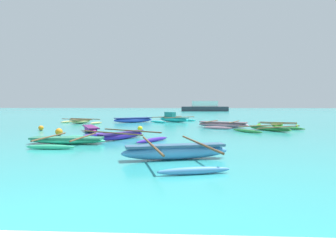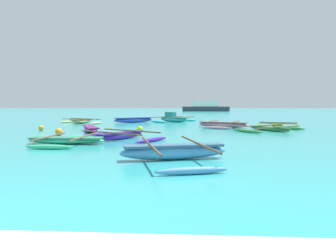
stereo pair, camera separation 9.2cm
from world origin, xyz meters
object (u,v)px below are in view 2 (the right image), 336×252
Objects in this scene: mooring_buoy_2 at (140,128)px; moored_boat_3 at (223,125)px; moored_boat_5 at (90,129)px; mooring_buoy_0 at (41,128)px; moored_boat_7 at (174,152)px; distant_ferry at (206,107)px; moored_boat_4 at (270,129)px; mooring_buoy_1 at (59,132)px; moored_boat_9 at (173,119)px; moored_boat_2 at (134,120)px; moored_boat_0 at (67,140)px; moored_boat_1 at (81,121)px; moored_boat_8 at (121,136)px; moored_boat_6 at (278,125)px.

moored_boat_3 is at bearing 27.89° from mooring_buoy_2.
moored_boat_5 is 10.40× the size of mooring_buoy_0.
moored_boat_7 reaches higher than mooring_buoy_0.
distant_ferry is at bearing 81.39° from mooring_buoy_2.
moored_boat_5 is 3.23m from mooring_buoy_2.
mooring_buoy_2 is at bearing -128.62° from moored_boat_3.
distant_ferry is (-0.74, 52.20, 0.85)m from moored_boat_4.
moored_boat_5 is 8.54× the size of mooring_buoy_1.
moored_boat_9 is at bearing 79.81° from mooring_buoy_2.
moored_boat_0 is at bearing -123.13° from moored_boat_2.
moored_boat_1 is at bearing 167.90° from moored_boat_2.
moored_boat_3 is 0.82× the size of moored_boat_9.
moored_boat_8 is (6.33, -12.02, -0.02)m from moored_boat_1.
moored_boat_4 is 15.58m from mooring_buoy_0.
mooring_buoy_0 is (-17.22, -4.26, 0.02)m from moored_boat_6.
moored_boat_4 is at bearing -18.40° from moored_boat_3.
moored_boat_2 is at bearing -102.83° from distant_ferry.
moored_boat_1 is 13.58m from moored_boat_8.
moored_boat_7 is (5.81, -9.39, 0.06)m from moored_boat_5.
moored_boat_3 is 1.07× the size of moored_boat_6.
distant_ferry is at bearing 45.59° from moored_boat_2.
moored_boat_9 is (4.99, 10.99, 0.12)m from moored_boat_5.
moored_boat_6 is at bearing 26.67° from mooring_buoy_1.
distant_ferry reaches higher than mooring_buoy_1.
moored_boat_5 is (-9.07, -3.87, -0.03)m from moored_boat_3.
moored_boat_3 reaches higher than moored_boat_8.
mooring_buoy_2 is at bearing 35.57° from mooring_buoy_1.
moored_boat_7 reaches higher than mooring_buoy_2.
mooring_buoy_1 is at bearing 118.44° from moored_boat_0.
moored_boat_4 is 52.21m from distant_ferry.
moored_boat_5 is 0.76× the size of moored_boat_9.
moored_boat_1 reaches higher than mooring_buoy_2.
moored_boat_4 is (10.72, -8.37, -0.11)m from moored_boat_2.
moored_boat_0 is at bearing 162.28° from moored_boat_8.
moored_boat_8 is 8.09m from mooring_buoy_0.
moored_boat_4 is 15.14× the size of mooring_buoy_2.
moored_boat_1 reaches higher than mooring_buoy_0.
moored_boat_8 is at bearing -98.17° from distant_ferry.
moored_boat_3 reaches higher than moored_boat_5.
moored_boat_8 reaches higher than mooring_buoy_0.
moored_boat_0 is 0.75× the size of moored_boat_8.
moored_boat_9 is at bearing 77.81° from moored_boat_7.
moored_boat_7 is (-6.07, -10.74, 0.11)m from moored_boat_4.
mooring_buoy_0 is at bearing -157.06° from moored_boat_1.
moored_boat_8 is at bearing -93.18° from mooring_buoy_2.
moored_boat_0 is 60.25m from distant_ferry.
distant_ferry is (6.15, 42.56, 0.68)m from moored_boat_9.
moored_boat_2 is 0.79× the size of moored_boat_8.
moored_boat_3 is (7.91, -5.85, -0.03)m from moored_boat_2.
moored_boat_6 is at bearing -52.27° from moored_boat_2.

